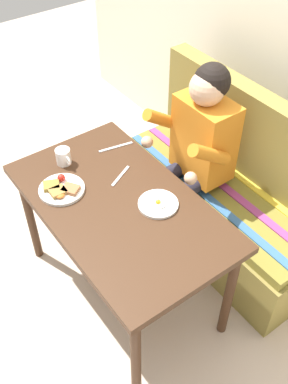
{
  "coord_description": "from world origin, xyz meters",
  "views": [
    {
      "loc": [
        1.34,
        -0.83,
        2.31
      ],
      "look_at": [
        0.0,
        0.15,
        0.72
      ],
      "focal_mm": 42.49,
      "sensor_mm": 36.0,
      "label": 1
    }
  ],
  "objects_px": {
    "coffee_mug": "(63,156)",
    "knife": "(116,147)",
    "table": "(120,215)",
    "plate_eggs": "(158,204)",
    "couch": "(224,197)",
    "fork": "(121,176)",
    "person": "(195,145)",
    "plate_breakfast": "(61,189)"
  },
  "relations": [
    {
      "from": "coffee_mug",
      "to": "knife",
      "type": "distance_m",
      "value": 0.31
    },
    {
      "from": "table",
      "to": "knife",
      "type": "xyz_separation_m",
      "value": [
        -0.38,
        0.23,
        0.08
      ]
    },
    {
      "from": "plate_eggs",
      "to": "coffee_mug",
      "type": "relative_size",
      "value": 1.68
    },
    {
      "from": "couch",
      "to": "coffee_mug",
      "type": "relative_size",
      "value": 12.2
    },
    {
      "from": "fork",
      "to": "person",
      "type": "bearing_deg",
      "value": 58.91
    },
    {
      "from": "plate_eggs",
      "to": "coffee_mug",
      "type": "distance_m",
      "value": 0.59
    },
    {
      "from": "plate_breakfast",
      "to": "knife",
      "type": "height_order",
      "value": "plate_breakfast"
    },
    {
      "from": "person",
      "to": "plate_eggs",
      "type": "bearing_deg",
      "value": -61.05
    },
    {
      "from": "coffee_mug",
      "to": "plate_breakfast",
      "type": "bearing_deg",
      "value": -32.84
    },
    {
      "from": "table",
      "to": "coffee_mug",
      "type": "bearing_deg",
      "value": -170.78
    },
    {
      "from": "knife",
      "to": "person",
      "type": "bearing_deg",
      "value": 66.23
    },
    {
      "from": "couch",
      "to": "coffee_mug",
      "type": "height_order",
      "value": "couch"
    },
    {
      "from": "plate_eggs",
      "to": "knife",
      "type": "bearing_deg",
      "value": 170.47
    },
    {
      "from": "couch",
      "to": "coffee_mug",
      "type": "distance_m",
      "value": 1.04
    },
    {
      "from": "table",
      "to": "plate_eggs",
      "type": "bearing_deg",
      "value": 49.65
    },
    {
      "from": "fork",
      "to": "knife",
      "type": "xyz_separation_m",
      "value": [
        -0.22,
        0.11,
        0.0
      ]
    },
    {
      "from": "coffee_mug",
      "to": "couch",
      "type": "bearing_deg",
      "value": 62.92
    },
    {
      "from": "plate_breakfast",
      "to": "coffee_mug",
      "type": "height_order",
      "value": "coffee_mug"
    },
    {
      "from": "plate_breakfast",
      "to": "knife",
      "type": "relative_size",
      "value": 1.16
    },
    {
      "from": "knife",
      "to": "plate_eggs",
      "type": "bearing_deg",
      "value": 1.91
    },
    {
      "from": "couch",
      "to": "plate_breakfast",
      "type": "relative_size",
      "value": 6.21
    },
    {
      "from": "couch",
      "to": "person",
      "type": "height_order",
      "value": "person"
    },
    {
      "from": "person",
      "to": "plate_breakfast",
      "type": "height_order",
      "value": "person"
    },
    {
      "from": "table",
      "to": "coffee_mug",
      "type": "xyz_separation_m",
      "value": [
        -0.43,
        -0.07,
        0.13
      ]
    },
    {
      "from": "table",
      "to": "fork",
      "type": "bearing_deg",
      "value": 144.27
    },
    {
      "from": "plate_eggs",
      "to": "knife",
      "type": "relative_size",
      "value": 0.99
    },
    {
      "from": "fork",
      "to": "plate_eggs",
      "type": "bearing_deg",
      "value": -20.48
    },
    {
      "from": "plate_eggs",
      "to": "couch",
      "type": "bearing_deg",
      "value": 101.27
    },
    {
      "from": "plate_eggs",
      "to": "coffee_mug",
      "type": "xyz_separation_m",
      "value": [
        -0.55,
        -0.21,
        0.04
      ]
    },
    {
      "from": "couch",
      "to": "plate_breakfast",
      "type": "distance_m",
      "value": 1.07
    },
    {
      "from": "couch",
      "to": "fork",
      "type": "xyz_separation_m",
      "value": [
        -0.16,
        -0.65,
        0.4
      ]
    },
    {
      "from": "plate_breakfast",
      "to": "fork",
      "type": "xyz_separation_m",
      "value": [
        0.08,
        0.3,
        -0.01
      ]
    },
    {
      "from": "coffee_mug",
      "to": "person",
      "type": "bearing_deg",
      "value": 65.24
    },
    {
      "from": "couch",
      "to": "person",
      "type": "distance_m",
      "value": 0.46
    },
    {
      "from": "table",
      "to": "plate_breakfast",
      "type": "distance_m",
      "value": 0.32
    },
    {
      "from": "couch",
      "to": "plate_eggs",
      "type": "height_order",
      "value": "couch"
    },
    {
      "from": "plate_breakfast",
      "to": "fork",
      "type": "distance_m",
      "value": 0.31
    },
    {
      "from": "plate_breakfast",
      "to": "plate_eggs",
      "type": "xyz_separation_m",
      "value": [
        0.37,
        0.33,
        -0.01
      ]
    },
    {
      "from": "plate_breakfast",
      "to": "person",
      "type": "bearing_deg",
      "value": 81.23
    },
    {
      "from": "couch",
      "to": "person",
      "type": "relative_size",
      "value": 1.19
    },
    {
      "from": "couch",
      "to": "table",
      "type": "bearing_deg",
      "value": -90.0
    },
    {
      "from": "table",
      "to": "plate_breakfast",
      "type": "bearing_deg",
      "value": -142.21
    }
  ]
}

